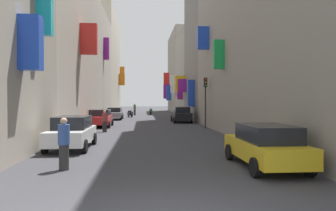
{
  "coord_description": "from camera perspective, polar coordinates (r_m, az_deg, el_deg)",
  "views": [
    {
      "loc": [
        -0.46,
        -5.72,
        2.33
      ],
      "look_at": [
        2.04,
        24.17,
        1.74
      ],
      "focal_mm": 32.97,
      "sensor_mm": 36.0,
      "label": 1
    }
  ],
  "objects": [
    {
      "name": "parked_car_yellow",
      "position": [
        11.13,
        17.59,
        -6.99
      ],
      "size": [
        1.89,
        4.11,
        1.47
      ],
      "color": "gold",
      "rests_on": "ground"
    },
    {
      "name": "building_right_mid_c",
      "position": [
        58.99,
        3.48,
        6.02
      ],
      "size": [
        7.24,
        15.13,
        14.76
      ],
      "color": "gray",
      "rests_on": "ground"
    },
    {
      "name": "building_left_mid_a",
      "position": [
        32.66,
        -18.3,
        8.52
      ],
      "size": [
        7.21,
        29.27,
        13.14
      ],
      "color": "#B2A899",
      "rests_on": "ground"
    },
    {
      "name": "parked_car_white",
      "position": [
        15.38,
        -17.3,
        -4.67
      ],
      "size": [
        1.86,
        4.01,
        1.53
      ],
      "color": "white",
      "rests_on": "ground"
    },
    {
      "name": "scooter_orange",
      "position": [
        48.8,
        -8.78,
        -1.09
      ],
      "size": [
        0.68,
        1.94,
        1.13
      ],
      "color": "orange",
      "rests_on": "ground"
    },
    {
      "name": "building_right_mid_b",
      "position": [
        46.1,
        5.81,
        5.81
      ],
      "size": [
        7.23,
        10.84,
        12.23
      ],
      "color": "gray",
      "rests_on": "ground"
    },
    {
      "name": "scooter_green",
      "position": [
        47.81,
        -3.2,
        -1.12
      ],
      "size": [
        0.55,
        1.87,
        1.13
      ],
      "color": "#287F3D",
      "rests_on": "ground"
    },
    {
      "name": "pedestrian_crossing",
      "position": [
        22.5,
        -11.64,
        -2.84
      ],
      "size": [
        0.52,
        0.52,
        1.58
      ],
      "color": "black",
      "rests_on": "ground"
    },
    {
      "name": "parked_car_grey",
      "position": [
        36.53,
        -9.85,
        -1.4
      ],
      "size": [
        1.87,
        4.37,
        1.39
      ],
      "color": "slate",
      "rests_on": "ground"
    },
    {
      "name": "ground_plane",
      "position": [
        35.8,
        -4.05,
        -2.62
      ],
      "size": [
        140.0,
        140.0,
        0.0
      ],
      "primitive_type": "plane",
      "color": "#38383D"
    },
    {
      "name": "scooter_black",
      "position": [
        41.11,
        -7.02,
        -1.49
      ],
      "size": [
        0.79,
        1.85,
        1.13
      ],
      "color": "black",
      "rests_on": "ground"
    },
    {
      "name": "building_left_mid_b",
      "position": [
        56.78,
        -12.49,
        7.44
      ],
      "size": [
        7.17,
        19.6,
        17.22
      ],
      "color": "#BCB29E",
      "rests_on": "ground"
    },
    {
      "name": "pedestrian_near_left",
      "position": [
        45.81,
        -6.19,
        -0.7
      ],
      "size": [
        0.46,
        0.46,
        1.76
      ],
      "color": "#3B3B3B",
      "rests_on": "ground"
    },
    {
      "name": "pedestrian_near_right",
      "position": [
        10.78,
        -18.69,
        -6.74
      ],
      "size": [
        0.51,
        0.51,
        1.73
      ],
      "color": "#2A2A2A",
      "rests_on": "ground"
    },
    {
      "name": "traffic_light_near_corner",
      "position": [
        24.87,
        6.94,
        2.16
      ],
      "size": [
        0.26,
        0.34,
        4.07
      ],
      "color": "#2D2D2D",
      "rests_on": "ground"
    },
    {
      "name": "building_right_mid_a",
      "position": [
        36.53,
        8.9,
        12.5
      ],
      "size": [
        7.36,
        9.91,
        19.13
      ],
      "color": "slate",
      "rests_on": "ground"
    },
    {
      "name": "parked_car_red",
      "position": [
        26.94,
        -12.44,
        -2.22
      ],
      "size": [
        1.98,
        4.21,
        1.47
      ],
      "color": "#B21E1E",
      "rests_on": "ground"
    },
    {
      "name": "parked_car_black",
      "position": [
        31.46,
        2.46,
        -1.65
      ],
      "size": [
        1.86,
        4.05,
        1.58
      ],
      "color": "black",
      "rests_on": "ground"
    }
  ]
}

